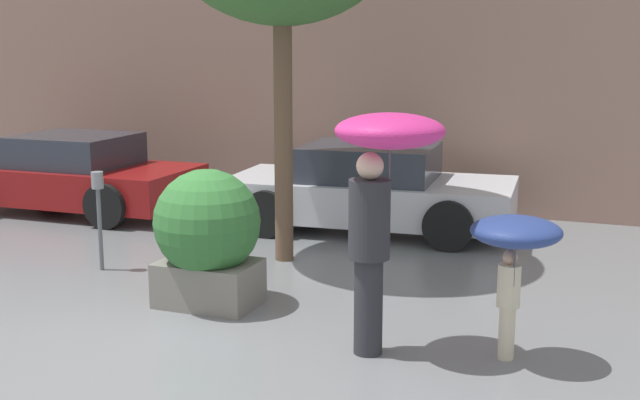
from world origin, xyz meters
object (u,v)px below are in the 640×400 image
(person_adult, at_px, (382,175))
(person_child, at_px, (515,242))
(parking_meter, at_px, (98,199))
(parked_car_near, at_px, (370,190))
(parked_car_far, at_px, (76,175))
(planter_box, at_px, (207,234))

(person_adult, relative_size, person_child, 1.66)
(person_adult, height_order, parking_meter, person_adult)
(person_child, bearing_deg, person_adult, -111.78)
(parked_car_near, xyz_separation_m, parked_car_far, (-4.81, -0.46, -0.00))
(planter_box, relative_size, parking_meter, 1.20)
(planter_box, height_order, person_adult, person_adult)
(person_adult, distance_m, parking_meter, 4.14)
(person_adult, xyz_separation_m, parking_meter, (-3.86, 1.32, -0.72))
(person_adult, relative_size, parked_car_far, 0.54)
(planter_box, bearing_deg, person_adult, -17.34)
(planter_box, relative_size, person_adult, 0.68)
(person_adult, height_order, parked_car_near, person_adult)
(planter_box, height_order, parking_meter, planter_box)
(parked_car_near, height_order, parking_meter, parked_car_near)
(person_adult, xyz_separation_m, person_child, (1.10, 0.20, -0.53))
(person_adult, bearing_deg, parked_car_far, 126.96)
(parked_car_near, relative_size, parking_meter, 3.53)
(person_child, bearing_deg, parked_car_far, -149.61)
(planter_box, relative_size, person_child, 1.12)
(parked_car_near, height_order, parked_car_far, same)
(planter_box, xyz_separation_m, person_adult, (2.03, -0.63, 0.83))
(person_adult, xyz_separation_m, parked_car_near, (-1.51, 4.52, -1.00))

